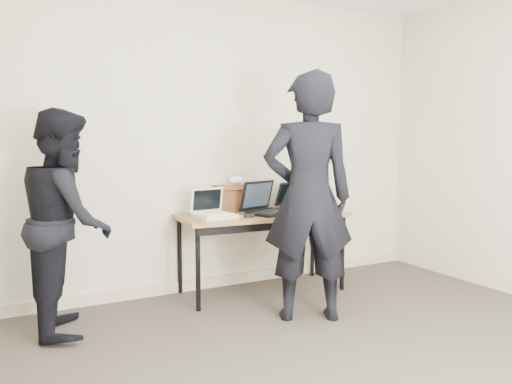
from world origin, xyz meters
TOP-DOWN VIEW (x-y plane):
  - room at (0.00, 0.00)m, footprint 4.60×4.60m
  - desk at (0.32, 1.91)m, footprint 1.53×0.73m
  - laptop_beige at (-0.17, 1.87)m, footprint 0.34×0.33m
  - laptop_center at (0.34, 1.87)m, footprint 0.46×0.46m
  - laptop_right at (0.79, 2.07)m, footprint 0.42×0.42m
  - leather_satchel at (0.14, 2.13)m, footprint 0.38×0.22m
  - tissue at (0.17, 2.14)m, footprint 0.14×0.10m
  - equipment_box at (0.95, 2.10)m, footprint 0.27×0.24m
  - power_brick at (0.10, 1.74)m, footprint 0.08×0.05m
  - cables at (0.37, 1.90)m, footprint 1.15×0.41m
  - person_typist at (0.31, 1.16)m, footprint 0.81×0.69m
  - person_observer at (-1.35, 1.77)m, footprint 0.71×0.85m
  - baseboard at (0.00, 2.23)m, footprint 4.50×0.03m

SIDE VIEW (x-z plane):
  - baseboard at x=0.00m, z-range 0.00..0.10m
  - desk at x=0.32m, z-range 0.30..1.02m
  - cables at x=0.37m, z-range 0.72..0.73m
  - power_brick at x=0.10m, z-range 0.72..0.75m
  - laptop_beige at x=-0.17m, z-range 0.65..0.89m
  - laptop_right at x=0.79m, z-range 0.65..0.90m
  - laptop_center at x=0.34m, z-range 0.64..0.93m
  - equipment_box at x=0.95m, z-range 0.72..0.87m
  - person_observer at x=-1.35m, z-range 0.00..1.59m
  - leather_satchel at x=0.14m, z-range 0.72..0.97m
  - person_typist at x=0.31m, z-range 0.00..1.88m
  - tissue at x=0.17m, z-range 0.97..1.04m
  - room at x=0.00m, z-range -0.05..2.75m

